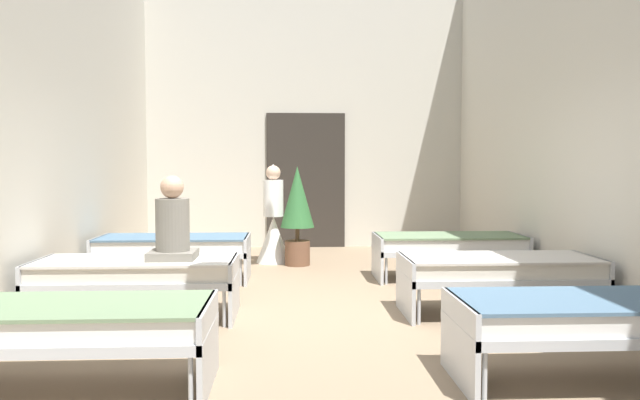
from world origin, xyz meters
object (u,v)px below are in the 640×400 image
object	(u,v)px
bed_right_row_1	(499,270)
patient_seated_primary	(173,228)
bed_right_row_0	(595,318)
bed_left_row_1	(136,273)
bed_left_row_0	(64,325)
potted_plant	(297,207)
nurse_near_aisle	(273,228)
bed_right_row_2	(449,245)
bed_left_row_2	(174,247)

from	to	relation	value
bed_right_row_1	patient_seated_primary	xyz separation A→B (m)	(-3.18, -0.01, 0.43)
bed_right_row_0	bed_left_row_1	size ratio (longest dim) A/B	1.00
bed_right_row_1	bed_right_row_0	bearing A→B (deg)	-90.00
bed_left_row_0	potted_plant	size ratio (longest dim) A/B	1.30
bed_left_row_1	nurse_near_aisle	size ratio (longest dim) A/B	1.28
bed_left_row_1	potted_plant	world-z (taller)	potted_plant
bed_right_row_0	bed_left_row_1	world-z (taller)	same
patient_seated_primary	potted_plant	distance (m)	3.31
bed_right_row_0	nurse_near_aisle	distance (m)	5.74
bed_right_row_0	bed_right_row_2	world-z (taller)	same
bed_right_row_1	bed_left_row_1	bearing A→B (deg)	180.00
bed_left_row_2	nurse_near_aisle	distance (m)	1.91
potted_plant	nurse_near_aisle	bearing A→B (deg)	140.89
nurse_near_aisle	patient_seated_primary	bearing A→B (deg)	-158.79
bed_left_row_1	potted_plant	distance (m)	3.48
bed_right_row_0	bed_right_row_2	xyz separation A→B (m)	(0.00, 3.80, 0.00)
nurse_near_aisle	patient_seated_primary	distance (m)	3.50
bed_left_row_1	potted_plant	size ratio (longest dim) A/B	1.30
potted_plant	bed_left_row_0	bearing A→B (deg)	-107.66
bed_left_row_2	potted_plant	world-z (taller)	potted_plant
bed_right_row_0	bed_left_row_1	bearing A→B (deg)	151.69
nurse_near_aisle	patient_seated_primary	world-z (taller)	nurse_near_aisle
bed_left_row_0	bed_right_row_1	world-z (taller)	same
bed_right_row_1	bed_right_row_2	size ratio (longest dim) A/B	1.00
bed_right_row_0	bed_right_row_2	bearing A→B (deg)	90.00
patient_seated_primary	bed_right_row_2	bearing A→B (deg)	30.96
bed_right_row_0	bed_right_row_1	bearing A→B (deg)	90.00
bed_right_row_0	bed_left_row_2	size ratio (longest dim) A/B	1.00
bed_right_row_0	bed_left_row_1	xyz separation A→B (m)	(-3.53, 1.90, 0.00)
bed_left_row_1	patient_seated_primary	bearing A→B (deg)	-0.96
patient_seated_primary	potted_plant	xyz separation A→B (m)	(1.23, 3.08, -0.01)
bed_left_row_2	bed_right_row_2	xyz separation A→B (m)	(3.53, 0.00, 0.00)
bed_left_row_1	bed_right_row_1	distance (m)	3.53
bed_left_row_0	potted_plant	xyz separation A→B (m)	(1.58, 4.97, 0.42)
bed_left_row_2	bed_right_row_0	bearing A→B (deg)	-47.14
bed_left_row_0	bed_right_row_1	size ratio (longest dim) A/B	1.00
bed_right_row_1	bed_left_row_0	bearing A→B (deg)	-151.69
bed_right_row_0	bed_right_row_1	distance (m)	1.90
bed_left_row_2	bed_right_row_2	size ratio (longest dim) A/B	1.00
bed_left_row_1	bed_right_row_2	xyz separation A→B (m)	(3.53, 1.90, 0.00)
bed_left_row_0	bed_left_row_2	distance (m)	3.80
bed_left_row_0	potted_plant	distance (m)	5.23
bed_left_row_1	bed_left_row_2	size ratio (longest dim) A/B	1.00
nurse_near_aisle	bed_left_row_0	bearing A→B (deg)	-157.33
bed_right_row_2	bed_left_row_0	bearing A→B (deg)	-132.86
bed_left_row_0	patient_seated_primary	size ratio (longest dim) A/B	2.37
bed_right_row_2	potted_plant	bearing A→B (deg)	148.94
bed_right_row_2	nurse_near_aisle	world-z (taller)	nurse_near_aisle
bed_left_row_0	potted_plant	world-z (taller)	potted_plant
bed_right_row_0	potted_plant	world-z (taller)	potted_plant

